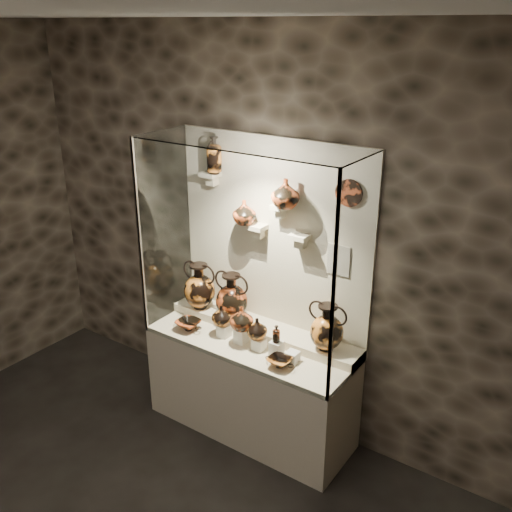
{
  "coord_description": "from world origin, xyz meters",
  "views": [
    {
      "loc": [
        2.25,
        -1.0,
        3.16
      ],
      "look_at": [
        0.02,
        2.24,
        1.55
      ],
      "focal_mm": 40.0,
      "sensor_mm": 36.0,
      "label": 1
    }
  ],
  "objects_px": {
    "amphora_mid": "(232,296)",
    "amphora_right": "(327,327)",
    "lekythos_small": "(277,333)",
    "kylix_left": "(188,324)",
    "amphora_left": "(200,286)",
    "lekythos_tall": "(214,153)",
    "jug_c": "(257,328)",
    "kylix_right": "(280,361)",
    "jug_b": "(242,318)",
    "ovoid_vase_b": "(286,193)",
    "ovoid_vase_a": "(244,212)",
    "jug_a": "(222,315)"
  },
  "relations": [
    {
      "from": "jug_b",
      "to": "ovoid_vase_a",
      "type": "distance_m",
      "value": 0.82
    },
    {
      "from": "amphora_right",
      "to": "amphora_mid",
      "type": "bearing_deg",
      "value": 177.39
    },
    {
      "from": "amphora_mid",
      "to": "amphora_left",
      "type": "bearing_deg",
      "value": -156.41
    },
    {
      "from": "amphora_right",
      "to": "ovoid_vase_a",
      "type": "height_order",
      "value": "ovoid_vase_a"
    },
    {
      "from": "kylix_right",
      "to": "lekythos_tall",
      "type": "bearing_deg",
      "value": 138.91
    },
    {
      "from": "jug_a",
      "to": "kylix_left",
      "type": "bearing_deg",
      "value": 173.34
    },
    {
      "from": "amphora_mid",
      "to": "jug_a",
      "type": "xyz_separation_m",
      "value": [
        0.03,
        -0.18,
        -0.09
      ]
    },
    {
      "from": "amphora_right",
      "to": "jug_b",
      "type": "relative_size",
      "value": 1.9
    },
    {
      "from": "jug_c",
      "to": "ovoid_vase_b",
      "type": "relative_size",
      "value": 0.77
    },
    {
      "from": "lekythos_small",
      "to": "kylix_left",
      "type": "height_order",
      "value": "lekythos_small"
    },
    {
      "from": "jug_c",
      "to": "lekythos_tall",
      "type": "height_order",
      "value": "lekythos_tall"
    },
    {
      "from": "amphora_left",
      "to": "jug_b",
      "type": "distance_m",
      "value": 0.61
    },
    {
      "from": "jug_a",
      "to": "ovoid_vase_b",
      "type": "bearing_deg",
      "value": 6.1
    },
    {
      "from": "lekythos_tall",
      "to": "jug_b",
      "type": "bearing_deg",
      "value": -36.22
    },
    {
      "from": "kylix_right",
      "to": "ovoid_vase_a",
      "type": "xyz_separation_m",
      "value": [
        -0.57,
        0.37,
        0.94
      ]
    },
    {
      "from": "ovoid_vase_b",
      "to": "amphora_left",
      "type": "bearing_deg",
      "value": -170.96
    },
    {
      "from": "kylix_right",
      "to": "ovoid_vase_b",
      "type": "bearing_deg",
      "value": 102.06
    },
    {
      "from": "lekythos_small",
      "to": "lekythos_tall",
      "type": "relative_size",
      "value": 0.49
    },
    {
      "from": "amphora_mid",
      "to": "ovoid_vase_a",
      "type": "height_order",
      "value": "ovoid_vase_a"
    },
    {
      "from": "amphora_mid",
      "to": "amphora_right",
      "type": "xyz_separation_m",
      "value": [
        0.87,
        0.01,
        -0.01
      ]
    },
    {
      "from": "kylix_right",
      "to": "amphora_right",
      "type": "bearing_deg",
      "value": 39.25
    },
    {
      "from": "jug_c",
      "to": "kylix_left",
      "type": "distance_m",
      "value": 0.64
    },
    {
      "from": "amphora_right",
      "to": "kylix_left",
      "type": "xyz_separation_m",
      "value": [
        -1.11,
        -0.28,
        -0.2
      ]
    },
    {
      "from": "amphora_mid",
      "to": "kylix_left",
      "type": "xyz_separation_m",
      "value": [
        -0.25,
        -0.26,
        -0.22
      ]
    },
    {
      "from": "jug_b",
      "to": "lekythos_small",
      "type": "relative_size",
      "value": 1.24
    },
    {
      "from": "amphora_left",
      "to": "jug_c",
      "type": "xyz_separation_m",
      "value": [
        0.71,
        -0.18,
        -0.1
      ]
    },
    {
      "from": "jug_b",
      "to": "kylix_right",
      "type": "relative_size",
      "value": 0.86
    },
    {
      "from": "amphora_left",
      "to": "lekythos_tall",
      "type": "relative_size",
      "value": 1.25
    },
    {
      "from": "jug_b",
      "to": "kylix_right",
      "type": "distance_m",
      "value": 0.46
    },
    {
      "from": "lekythos_tall",
      "to": "ovoid_vase_b",
      "type": "height_order",
      "value": "lekythos_tall"
    },
    {
      "from": "amphora_left",
      "to": "lekythos_tall",
      "type": "distance_m",
      "value": 1.14
    },
    {
      "from": "amphora_right",
      "to": "ovoid_vase_a",
      "type": "relative_size",
      "value": 1.92
    },
    {
      "from": "kylix_left",
      "to": "lekythos_tall",
      "type": "xyz_separation_m",
      "value": [
        0.03,
        0.36,
        1.35
      ]
    },
    {
      "from": "amphora_left",
      "to": "jug_c",
      "type": "bearing_deg",
      "value": -3.26
    },
    {
      "from": "lekythos_small",
      "to": "kylix_left",
      "type": "xyz_separation_m",
      "value": [
        -0.81,
        -0.07,
        -0.15
      ]
    },
    {
      "from": "jug_a",
      "to": "kylix_right",
      "type": "distance_m",
      "value": 0.65
    },
    {
      "from": "lekythos_small",
      "to": "kylix_left",
      "type": "bearing_deg",
      "value": -170.55
    },
    {
      "from": "amphora_right",
      "to": "jug_c",
      "type": "bearing_deg",
      "value": -162.17
    },
    {
      "from": "jug_a",
      "to": "lekythos_small",
      "type": "distance_m",
      "value": 0.52
    },
    {
      "from": "amphora_mid",
      "to": "kylix_left",
      "type": "distance_m",
      "value": 0.42
    },
    {
      "from": "kylix_right",
      "to": "lekythos_tall",
      "type": "relative_size",
      "value": 0.7
    },
    {
      "from": "amphora_left",
      "to": "kylix_right",
      "type": "height_order",
      "value": "amphora_left"
    },
    {
      "from": "amphora_mid",
      "to": "kylix_right",
      "type": "height_order",
      "value": "amphora_mid"
    },
    {
      "from": "amphora_mid",
      "to": "jug_c",
      "type": "distance_m",
      "value": 0.43
    },
    {
      "from": "jug_a",
      "to": "kylix_left",
      "type": "height_order",
      "value": "jug_a"
    },
    {
      "from": "amphora_left",
      "to": "jug_c",
      "type": "relative_size",
      "value": 2.41
    },
    {
      "from": "jug_c",
      "to": "jug_a",
      "type": "bearing_deg",
      "value": 171.85
    },
    {
      "from": "jug_b",
      "to": "kylix_left",
      "type": "relative_size",
      "value": 0.76
    },
    {
      "from": "jug_b",
      "to": "amphora_right",
      "type": "bearing_deg",
      "value": -2.24
    },
    {
      "from": "amphora_right",
      "to": "lekythos_tall",
      "type": "bearing_deg",
      "value": 172.3
    }
  ]
}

